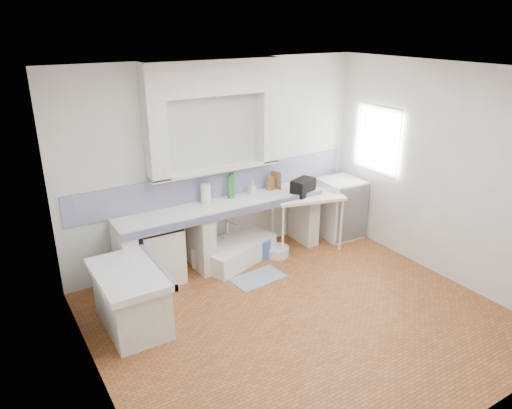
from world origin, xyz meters
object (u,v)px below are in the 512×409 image
sink (235,251)px  side_table (307,221)px  fridge (340,208)px  stove (160,254)px

sink → side_table: 1.18m
side_table → fridge: size_ratio=1.09×
stove → sink: (1.12, -0.03, -0.24)m
sink → fridge: bearing=-22.2°
fridge → side_table: bearing=-169.6°
sink → side_table: side_table is taller
stove → sink: bearing=1.4°
sink → fridge: 1.89m
sink → fridge: (1.85, -0.11, 0.33)m
side_table → fridge: 0.72m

